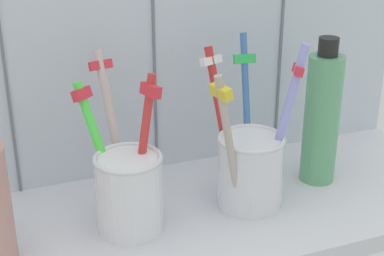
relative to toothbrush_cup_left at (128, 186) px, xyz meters
The scene contains 4 objects.
counter_slab 8.66cm from the toothbrush_cup_left, ahead, with size 64.00×22.00×2.00cm, color silver.
toothbrush_cup_left is the anchor object (origin of this frame).
toothbrush_cup_right 13.13cm from the toothbrush_cup_left, ahead, with size 10.43×10.42×17.69cm.
soap_bottle 23.20cm from the toothbrush_cup_left, ahead, with size 3.95×3.95×16.75cm.
Camera 1 is at (-19.28, -50.20, 35.03)cm, focal length 55.78 mm.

